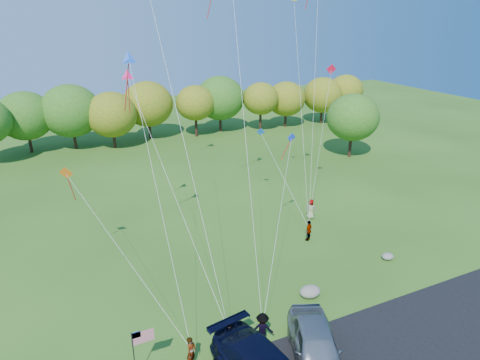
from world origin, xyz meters
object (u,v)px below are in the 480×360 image
Objects in this scene: minivan_silver at (316,346)px; flyer_e at (311,209)px; flyer_c at (262,329)px; flyer_b at (230,336)px; flyer_a at (191,352)px; flyer_d at (309,230)px.

minivan_silver reaches higher than flyer_e.
flyer_c is at bearing 149.17° from minivan_silver.
minivan_silver is 3.27× the size of flyer_b.
flyer_a reaches higher than flyer_d.
flyer_a is 3.80m from flyer_c.
minivan_silver is 12.19m from flyer_d.
flyer_e is at bearing -102.90° from flyer_c.
flyer_d is at bearing 45.55° from flyer_b.
flyer_d is (8.20, 8.02, -0.08)m from flyer_c.
flyer_e is (2.19, 2.98, 0.04)m from flyer_d.
flyer_a is at bearing -168.09° from flyer_b.
flyer_b is at bearing 3.91° from flyer_d.
minivan_silver is at bearing 103.63° from flyer_e.
flyer_e is at bearing 79.50° from minivan_silver.
flyer_e is at bearing 49.07° from flyer_b.
minivan_silver is 5.99m from flyer_a.
flyer_e is at bearing -6.14° from flyer_a.
flyer_c is 1.05× the size of flyer_e.
flyer_d is 0.96× the size of flyer_e.
flyer_a is at bearing 179.25° from minivan_silver.
minivan_silver is at bearing -29.28° from flyer_b.
minivan_silver reaches higher than flyer_a.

